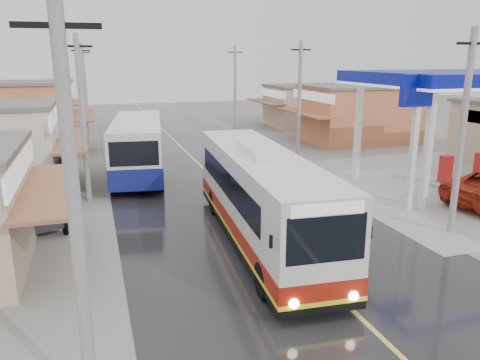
# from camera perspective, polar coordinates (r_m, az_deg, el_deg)

# --- Properties ---
(ground) EXTENTS (120.00, 120.00, 0.00)m
(ground) POSITION_cam_1_polar(r_m,az_deg,el_deg) (17.32, 6.37, -8.86)
(ground) COLOR slate
(ground) RESTS_ON ground
(road) EXTENTS (12.00, 90.00, 0.02)m
(road) POSITION_cam_1_polar(r_m,az_deg,el_deg) (30.97, -4.87, 1.80)
(road) COLOR black
(road) RESTS_ON ground
(centre_line) EXTENTS (0.15, 90.00, 0.01)m
(centre_line) POSITION_cam_1_polar(r_m,az_deg,el_deg) (30.97, -4.87, 1.82)
(centre_line) COLOR #D8CC4C
(centre_line) RESTS_ON road
(shopfronts_right) EXTENTS (11.00, 44.00, 4.80)m
(shopfronts_right) POSITION_cam_1_polar(r_m,az_deg,el_deg) (34.84, 21.19, 2.28)
(shopfronts_right) COLOR beige
(shopfronts_right) RESTS_ON ground
(utility_poles_left) EXTENTS (1.60, 50.00, 8.00)m
(utility_poles_left) POSITION_cam_1_polar(r_m,az_deg,el_deg) (31.24, -17.90, 1.22)
(utility_poles_left) COLOR gray
(utility_poles_left) RESTS_ON ground
(utility_poles_right) EXTENTS (1.60, 36.00, 8.00)m
(utility_poles_right) POSITION_cam_1_polar(r_m,az_deg,el_deg) (33.17, 7.01, 2.59)
(utility_poles_right) COLOR gray
(utility_poles_right) RESTS_ON ground
(coach_bus) EXTENTS (3.46, 12.17, 3.76)m
(coach_bus) POSITION_cam_1_polar(r_m,az_deg,el_deg) (17.66, 2.52, -2.05)
(coach_bus) COLOR silver
(coach_bus) RESTS_ON road
(second_bus) EXTENTS (4.01, 10.36, 3.35)m
(second_bus) POSITION_cam_1_polar(r_m,az_deg,el_deg) (28.36, -12.33, 4.01)
(second_bus) COLOR silver
(second_bus) RESTS_ON road
(cyclist) EXTENTS (1.09, 2.03, 2.08)m
(cyclist) POSITION_cam_1_polar(r_m,az_deg,el_deg) (27.21, -11.35, 1.20)
(cyclist) COLOR black
(cyclist) RESTS_ON ground
(tricycle_near) EXTENTS (2.23, 2.52, 1.77)m
(tricycle_near) POSITION_cam_1_polar(r_m,az_deg,el_deg) (20.56, -23.19, -3.16)
(tricycle_near) COLOR #26262D
(tricycle_near) RESTS_ON ground
(tricycle_far) EXTENTS (1.66, 2.09, 1.60)m
(tricycle_far) POSITION_cam_1_polar(r_m,az_deg,el_deg) (26.64, -21.14, 0.71)
(tricycle_far) COLOR #26262D
(tricycle_far) RESTS_ON ground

